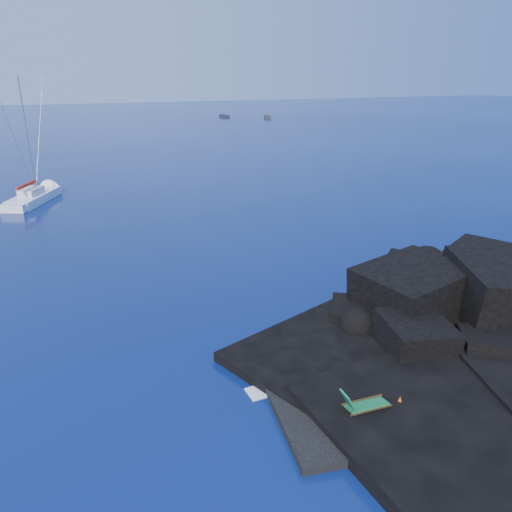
{
  "coord_description": "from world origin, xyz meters",
  "views": [
    {
      "loc": [
        -5.84,
        -13.47,
        12.53
      ],
      "look_at": [
        3.81,
        12.88,
        2.0
      ],
      "focal_mm": 35.0,
      "sensor_mm": 36.0,
      "label": 1
    }
  ],
  "objects": [
    {
      "name": "marker_cone",
      "position": [
        4.8,
        -0.44,
        0.6
      ],
      "size": [
        0.41,
        0.41,
        0.5
      ],
      "primitive_type": "cone",
      "rotation": [
        0.0,
        0.0,
        -0.3
      ],
      "color": "#FF490D",
      "rests_on": "beach"
    },
    {
      "name": "ground",
      "position": [
        0.0,
        0.0,
        0.0
      ],
      "size": [
        400.0,
        400.0,
        0.0
      ],
      "primitive_type": "plane",
      "color": "#031236",
      "rests_on": "ground"
    },
    {
      "name": "surf_foam",
      "position": [
        5.0,
        5.0,
        0.0
      ],
      "size": [
        10.0,
        8.0,
        0.06
      ],
      "primitive_type": null,
      "color": "white",
      "rests_on": "ground"
    },
    {
      "name": "deck_chair",
      "position": [
        3.4,
        -0.32,
        0.98
      ],
      "size": [
        1.82,
        0.8,
        1.25
      ],
      "primitive_type": null,
      "rotation": [
        0.0,
        0.0,
        -0.0
      ],
      "color": "#176A37",
      "rests_on": "beach"
    },
    {
      "name": "sailboat",
      "position": [
        -9.94,
        40.22,
        0.0
      ],
      "size": [
        6.79,
        11.46,
        12.01
      ],
      "primitive_type": null,
      "rotation": [
        0.0,
        0.0,
        -0.41
      ],
      "color": "white",
      "rests_on": "ground"
    },
    {
      "name": "beach",
      "position": [
        4.5,
        0.5,
        0.0
      ],
      "size": [
        9.08,
        6.86,
        0.7
      ],
      "primitive_type": "cube",
      "rotation": [
        0.0,
        0.0,
        -0.1
      ],
      "color": "black",
      "rests_on": "ground"
    },
    {
      "name": "towel",
      "position": [
        3.03,
        -0.1,
        0.38
      ],
      "size": [
        2.22,
        1.83,
        0.05
      ],
      "primitive_type": "cube",
      "rotation": [
        0.0,
        0.0,
        0.52
      ],
      "color": "white",
      "rests_on": "beach"
    },
    {
      "name": "distant_boat_b",
      "position": [
        45.68,
        118.02,
        0.0
      ],
      "size": [
        2.98,
        5.32,
        0.68
      ],
      "primitive_type": "cube",
      "rotation": [
        0.0,
        0.0,
        -0.29
      ],
      "color": "#29292E",
      "rests_on": "ground"
    },
    {
      "name": "distant_boat_a",
      "position": [
        35.69,
        125.83,
        0.0
      ],
      "size": [
        1.87,
        4.6,
        0.6
      ],
      "primitive_type": "cube",
      "rotation": [
        0.0,
        0.0,
        0.11
      ],
      "color": "#25252A",
      "rests_on": "ground"
    },
    {
      "name": "sunbather",
      "position": [
        3.03,
        -0.1,
        0.51
      ],
      "size": [
        1.63,
        1.16,
        0.22
      ],
      "primitive_type": null,
      "rotation": [
        0.0,
        0.0,
        0.52
      ],
      "color": "tan",
      "rests_on": "towel"
    },
    {
      "name": "headland",
      "position": [
        13.0,
        3.0,
        0.0
      ],
      "size": [
        24.0,
        24.0,
        3.6
      ],
      "primitive_type": null,
      "color": "black",
      "rests_on": "ground"
    }
  ]
}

